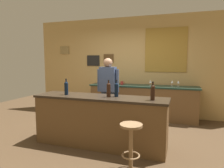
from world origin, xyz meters
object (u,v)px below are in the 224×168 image
object	(u,v)px
wine_bottle_d	(153,92)
bartender	(108,88)
wine_glass_c	(150,82)
coffee_mug	(122,83)
wine_glass_b	(115,80)
wine_glass_e	(178,82)
wine_bottle_a	(66,88)
wine_bottle_b	(109,89)
bar_stool	(131,139)
wine_bottle_c	(116,89)
wine_glass_a	(101,80)
wine_glass_d	(172,82)

from	to	relation	value
wine_bottle_d	bartender	bearing A→B (deg)	138.24
wine_glass_c	coffee_mug	size ratio (longest dim) A/B	1.24
wine_glass_b	wine_glass_e	bearing A→B (deg)	2.02
bartender	wine_glass_b	distance (m)	1.10
wine_bottle_a	wine_bottle_b	distance (m)	0.84
wine_bottle_b	wine_bottle_a	bearing A→B (deg)	-177.38
bar_stool	wine_bottle_b	bearing A→B (deg)	131.15
wine_glass_c	bar_stool	bearing A→B (deg)	-87.18
wine_bottle_a	wine_glass_c	bearing A→B (deg)	58.29
wine_bottle_a	wine_glass_c	xyz separation A→B (m)	(1.28, 2.07, -0.05)
wine_bottle_b	coffee_mug	bearing A→B (deg)	99.62
wine_bottle_a	coffee_mug	bearing A→B (deg)	76.69
wine_bottle_c	wine_glass_b	size ratio (longest dim) A/B	1.97
wine_glass_b	wine_glass_e	xyz separation A→B (m)	(1.71, 0.06, 0.00)
wine_glass_c	wine_bottle_d	bearing A→B (deg)	-80.69
bartender	wine_bottle_b	xyz separation A→B (m)	(0.37, -0.99, 0.12)
wine_bottle_b	coffee_mug	xyz separation A→B (m)	(-0.35, 2.04, -0.11)
wine_bottle_d	wine_glass_b	bearing A→B (deg)	122.58
wine_glass_a	wine_bottle_a	bearing A→B (deg)	-86.73
wine_bottle_c	wine_bottle_d	distance (m)	0.67
bartender	wine_glass_e	size ratio (longest dim) A/B	10.45
bartender	wine_bottle_d	size ratio (longest dim) A/B	5.29
wine_glass_a	coffee_mug	world-z (taller)	wine_glass_a
bar_stool	wine_bottle_a	xyz separation A→B (m)	(-1.41, 0.62, 0.60)
wine_bottle_a	wine_bottle_d	bearing A→B (deg)	-0.25
wine_glass_a	wine_glass_d	size ratio (longest dim) A/B	1.00
bar_stool	wine_bottle_a	distance (m)	1.65
wine_glass_a	coffee_mug	xyz separation A→B (m)	(0.61, 0.05, -0.06)
bar_stool	wine_glass_e	distance (m)	2.89
wine_glass_a	coffee_mug	size ratio (longest dim) A/B	1.24
bartender	wine_glass_e	xyz separation A→B (m)	(1.52, 1.14, 0.07)
bartender	wine_bottle_a	size ratio (longest dim) A/B	5.29
bartender	wine_glass_c	xyz separation A→B (m)	(0.81, 1.05, 0.07)
wine_bottle_c	wine_glass_b	distance (m)	2.11
wine_bottle_b	wine_glass_e	size ratio (longest dim) A/B	1.97
wine_bottle_b	wine_bottle_c	bearing A→B (deg)	29.91
wine_glass_d	coffee_mug	distance (m)	1.34
wine_glass_c	wine_bottle_c	bearing A→B (deg)	-99.23
wine_glass_d	wine_glass_c	bearing A→B (deg)	-171.80
wine_bottle_a	coffee_mug	xyz separation A→B (m)	(0.49, 2.08, -0.11)
bar_stool	bartender	bearing A→B (deg)	119.97
bartender	bar_stool	world-z (taller)	bartender
coffee_mug	wine_bottle_d	bearing A→B (deg)	-61.62
bar_stool	wine_bottle_d	xyz separation A→B (m)	(0.21, 0.61, 0.60)
wine_glass_c	wine_glass_e	world-z (taller)	same
wine_glass_b	wine_glass_a	bearing A→B (deg)	-169.83
wine_bottle_b	wine_glass_c	size ratio (longest dim) A/B	1.97
wine_glass_a	wine_glass_d	xyz separation A→B (m)	(1.94, 0.11, 0.00)
wine_bottle_a	wine_bottle_c	xyz separation A→B (m)	(0.96, 0.11, 0.00)
wine_bottle_a	wine_glass_a	world-z (taller)	wine_bottle_a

